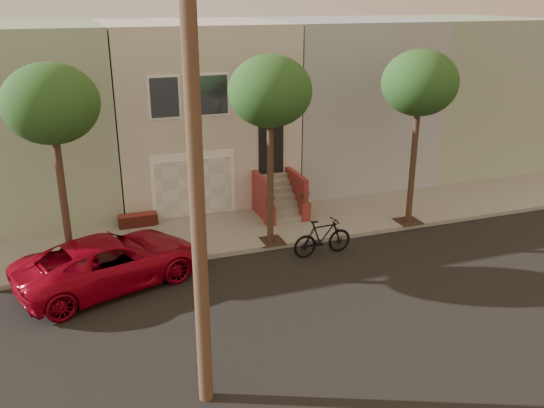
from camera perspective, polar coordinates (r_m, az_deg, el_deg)
name	(u,v)px	position (r m, az deg, el deg)	size (l,w,h in m)	color
ground	(284,303)	(16.39, 1.15, -9.81)	(90.00, 90.00, 0.00)	black
sidewalk	(231,232)	(20.93, -4.09, -2.76)	(40.00, 3.70, 0.15)	gray
house_row	(192,106)	(25.40, -7.96, 9.56)	(33.10, 11.70, 7.00)	#BBB5A0
tree_left	(51,105)	(17.42, -21.03, 9.13)	(2.70, 2.57, 6.30)	#2D2116
tree_mid	(270,93)	(18.46, -0.18, 10.97)	(2.70, 2.57, 6.30)	#2D2116
tree_right	(420,84)	(20.94, 14.43, 11.43)	(2.70, 2.57, 6.30)	#2D2116
pickup_truck	(110,261)	(17.69, -15.71, -5.50)	(2.52, 5.46, 1.52)	#A1051A
motorcycle	(322,237)	(19.08, 5.02, -3.30)	(0.59, 2.09, 1.26)	black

